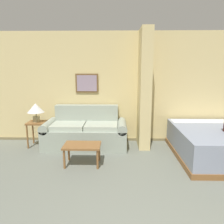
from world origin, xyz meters
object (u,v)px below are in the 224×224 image
Objects in this scene: table_lamp at (36,109)px; bed at (217,143)px; couch at (86,132)px; coffee_table at (82,147)px.

table_lamp is 0.22× the size of bed.
couch is at bearing 168.17° from bed.
coffee_table is 1.62m from table_lamp.
bed reaches higher than coffee_table.
coffee_table is at bearing -39.16° from table_lamp.
table_lamp reaches higher than bed.
couch reaches higher than bed.
bed is (2.73, -0.57, -0.04)m from couch.
coffee_table is (0.08, -0.98, 0.00)m from couch.
couch is at bearing 0.94° from table_lamp.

